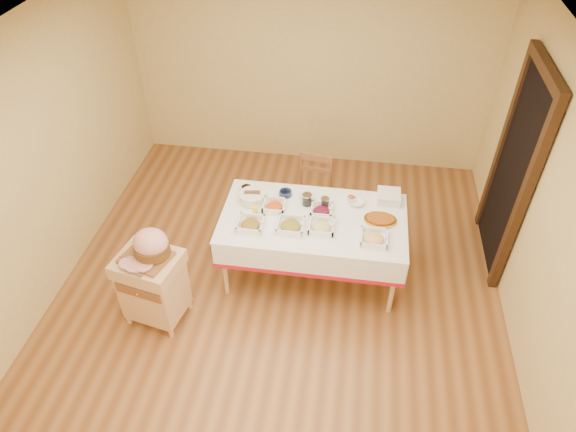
# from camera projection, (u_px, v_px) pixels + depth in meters

# --- Properties ---
(room_shell) EXTENTS (5.00, 5.00, 5.00)m
(room_shell) POSITION_uv_depth(u_px,v_px,m) (278.00, 189.00, 4.48)
(room_shell) COLOR #945A2D
(room_shell) RESTS_ON ground
(doorway) EXTENTS (0.09, 1.10, 2.20)m
(doorway) POSITION_uv_depth(u_px,v_px,m) (514.00, 170.00, 5.03)
(doorway) COLOR black
(doorway) RESTS_ON ground
(dining_table) EXTENTS (1.82, 1.02, 0.76)m
(dining_table) POSITION_uv_depth(u_px,v_px,m) (313.00, 230.00, 5.12)
(dining_table) COLOR #E0AE7B
(dining_table) RESTS_ON ground
(butcher_cart) EXTENTS (0.63, 0.56, 0.78)m
(butcher_cart) POSITION_uv_depth(u_px,v_px,m) (153.00, 284.00, 4.77)
(butcher_cart) COLOR #E0AE7B
(butcher_cart) RESTS_ON ground
(dining_chair) EXTENTS (0.46, 0.44, 0.90)m
(dining_chair) POSITION_uv_depth(u_px,v_px,m) (312.00, 193.00, 5.81)
(dining_chair) COLOR brown
(dining_chair) RESTS_ON ground
(ham_on_board) EXTENTS (0.44, 0.42, 0.29)m
(ham_on_board) POSITION_uv_depth(u_px,v_px,m) (150.00, 246.00, 4.50)
(ham_on_board) COLOR brown
(ham_on_board) RESTS_ON butcher_cart
(serving_dish_a) EXTENTS (0.25, 0.24, 0.11)m
(serving_dish_a) POSITION_uv_depth(u_px,v_px,m) (250.00, 224.00, 4.89)
(serving_dish_a) COLOR white
(serving_dish_a) RESTS_ON dining_table
(serving_dish_b) EXTENTS (0.26, 0.26, 0.10)m
(serving_dish_b) POSITION_uv_depth(u_px,v_px,m) (291.00, 226.00, 4.88)
(serving_dish_b) COLOR white
(serving_dish_b) RESTS_ON dining_table
(serving_dish_c) EXTENTS (0.24, 0.24, 0.10)m
(serving_dish_c) POSITION_uv_depth(u_px,v_px,m) (322.00, 227.00, 4.87)
(serving_dish_c) COLOR white
(serving_dish_c) RESTS_ON dining_table
(serving_dish_d) EXTENTS (0.25, 0.25, 0.09)m
(serving_dish_d) POSITION_uv_depth(u_px,v_px,m) (374.00, 238.00, 4.75)
(serving_dish_d) COLOR white
(serving_dish_d) RESTS_ON dining_table
(serving_dish_e) EXTENTS (0.23, 0.22, 0.11)m
(serving_dish_e) POSITION_uv_depth(u_px,v_px,m) (274.00, 206.00, 5.10)
(serving_dish_e) COLOR white
(serving_dish_e) RESTS_ON dining_table
(serving_dish_f) EXTENTS (0.22, 0.21, 0.10)m
(serving_dish_f) POSITION_uv_depth(u_px,v_px,m) (321.00, 211.00, 5.05)
(serving_dish_f) COLOR white
(serving_dish_f) RESTS_ON dining_table
(small_bowl_left) EXTENTS (0.13, 0.13, 0.06)m
(small_bowl_left) POSITION_uv_depth(u_px,v_px,m) (246.00, 189.00, 5.32)
(small_bowl_left) COLOR white
(small_bowl_left) RESTS_ON dining_table
(small_bowl_mid) EXTENTS (0.13, 0.13, 0.06)m
(small_bowl_mid) POSITION_uv_depth(u_px,v_px,m) (285.00, 193.00, 5.27)
(small_bowl_mid) COLOR navy
(small_bowl_mid) RESTS_ON dining_table
(small_bowl_right) EXTENTS (0.10, 0.10, 0.05)m
(small_bowl_right) POSITION_uv_depth(u_px,v_px,m) (351.00, 199.00, 5.20)
(small_bowl_right) COLOR white
(small_bowl_right) RESTS_ON dining_table
(bowl_white_imported) EXTENTS (0.19, 0.19, 0.04)m
(bowl_white_imported) POSITION_uv_depth(u_px,v_px,m) (307.00, 197.00, 5.23)
(bowl_white_imported) COLOR white
(bowl_white_imported) RESTS_ON dining_table
(bowl_small_imported) EXTENTS (0.22, 0.22, 0.05)m
(bowl_small_imported) POSITION_uv_depth(u_px,v_px,m) (356.00, 202.00, 5.16)
(bowl_small_imported) COLOR white
(bowl_small_imported) RESTS_ON dining_table
(preserve_jar_left) EXTENTS (0.10, 0.10, 0.13)m
(preserve_jar_left) POSITION_uv_depth(u_px,v_px,m) (307.00, 200.00, 5.14)
(preserve_jar_left) COLOR silver
(preserve_jar_left) RESTS_ON dining_table
(preserve_jar_right) EXTENTS (0.09, 0.09, 0.11)m
(preserve_jar_right) POSITION_uv_depth(u_px,v_px,m) (325.00, 203.00, 5.11)
(preserve_jar_right) COLOR silver
(preserve_jar_right) RESTS_ON dining_table
(mustard_bottle) EXTENTS (0.05, 0.05, 0.16)m
(mustard_bottle) POSITION_uv_depth(u_px,v_px,m) (255.00, 211.00, 4.98)
(mustard_bottle) COLOR yellow
(mustard_bottle) RESTS_ON dining_table
(bread_basket) EXTENTS (0.27, 0.27, 0.12)m
(bread_basket) POSITION_uv_depth(u_px,v_px,m) (252.00, 197.00, 5.19)
(bread_basket) COLOR white
(bread_basket) RESTS_ON dining_table
(plate_stack) EXTENTS (0.23, 0.23, 0.10)m
(plate_stack) POSITION_uv_depth(u_px,v_px,m) (389.00, 197.00, 5.19)
(plate_stack) COLOR white
(plate_stack) RESTS_ON dining_table
(brass_platter) EXTENTS (0.32, 0.23, 0.04)m
(brass_platter) POSITION_uv_depth(u_px,v_px,m) (380.00, 220.00, 4.97)
(brass_platter) COLOR gold
(brass_platter) RESTS_ON dining_table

